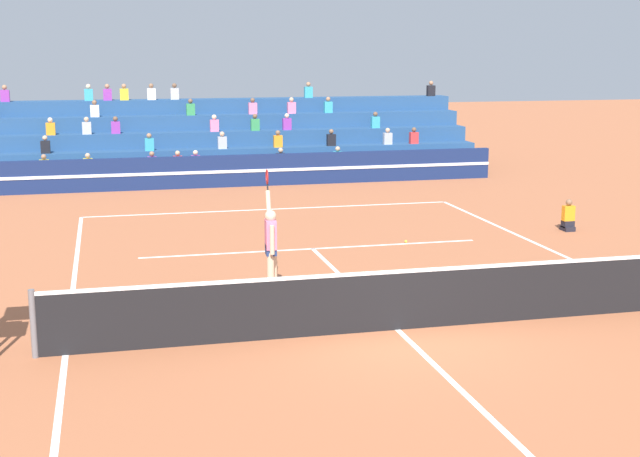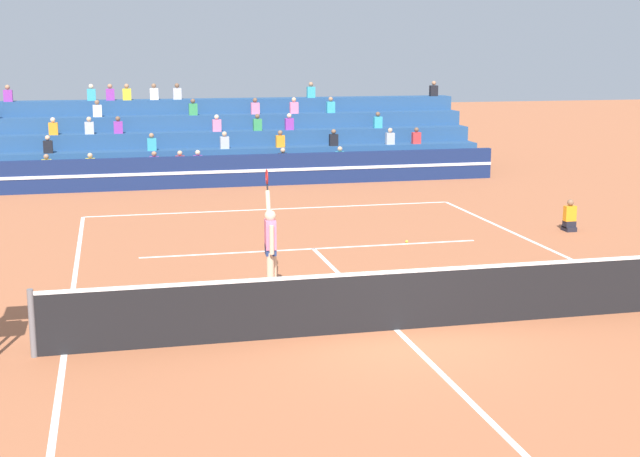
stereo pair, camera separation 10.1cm
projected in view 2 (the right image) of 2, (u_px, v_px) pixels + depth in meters
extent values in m
plane|color=#AD603D|center=(396.00, 330.00, 15.27)|extent=(120.00, 120.00, 0.00)
cube|color=white|center=(273.00, 209.00, 26.62)|extent=(11.00, 0.10, 0.01)
cube|color=white|center=(64.00, 355.00, 14.04)|extent=(0.10, 23.80, 0.01)
cube|color=white|center=(313.00, 249.00, 21.40)|extent=(8.25, 0.10, 0.01)
cube|color=white|center=(396.00, 330.00, 15.27)|extent=(0.10, 12.85, 0.01)
cylinder|color=slate|center=(32.00, 323.00, 13.83)|extent=(0.10, 0.10, 1.10)
cube|color=black|center=(397.00, 302.00, 15.17)|extent=(11.90, 0.02, 1.00)
cube|color=white|center=(397.00, 272.00, 15.07)|extent=(11.90, 0.04, 0.06)
cube|color=navy|center=(249.00, 170.00, 30.94)|extent=(18.00, 0.24, 1.10)
cube|color=white|center=(249.00, 171.00, 30.82)|extent=(18.00, 0.02, 0.10)
cube|color=navy|center=(244.00, 173.00, 32.21)|extent=(18.49, 0.95, 0.55)
cube|color=purple|center=(198.00, 162.00, 31.58)|extent=(0.32, 0.22, 0.44)
sphere|color=beige|center=(198.00, 153.00, 31.52)|extent=(0.18, 0.18, 0.18)
cube|color=yellow|center=(47.00, 166.00, 30.42)|extent=(0.32, 0.22, 0.44)
sphere|color=#9E7051|center=(46.00, 157.00, 30.36)|extent=(0.18, 0.18, 0.18)
cube|color=black|center=(283.00, 159.00, 32.27)|extent=(0.32, 0.22, 0.44)
sphere|color=tan|center=(283.00, 150.00, 32.21)|extent=(0.18, 0.18, 0.18)
cube|color=teal|center=(340.00, 158.00, 32.75)|extent=(0.32, 0.22, 0.44)
sphere|color=tan|center=(340.00, 149.00, 32.69)|extent=(0.18, 0.18, 0.18)
cube|color=yellow|center=(90.00, 165.00, 30.75)|extent=(0.32, 0.22, 0.44)
sphere|color=tan|center=(90.00, 155.00, 30.69)|extent=(0.18, 0.18, 0.18)
cube|color=red|center=(180.00, 162.00, 31.44)|extent=(0.32, 0.22, 0.44)
sphere|color=tan|center=(180.00, 153.00, 31.38)|extent=(0.18, 0.18, 0.18)
cube|color=purple|center=(154.00, 163.00, 31.24)|extent=(0.32, 0.22, 0.44)
sphere|color=#9E7051|center=(154.00, 154.00, 31.17)|extent=(0.18, 0.18, 0.18)
cube|color=navy|center=(240.00, 162.00, 33.06)|extent=(18.49, 0.95, 1.10)
cube|color=#B2B2B7|center=(225.00, 143.00, 32.62)|extent=(0.32, 0.22, 0.44)
sphere|color=tan|center=(224.00, 134.00, 32.56)|extent=(0.18, 0.18, 0.18)
cube|color=black|center=(334.00, 140.00, 33.55)|extent=(0.32, 0.22, 0.44)
sphere|color=brown|center=(334.00, 132.00, 33.48)|extent=(0.18, 0.18, 0.18)
cube|color=teal|center=(152.00, 144.00, 32.03)|extent=(0.32, 0.22, 0.44)
sphere|color=#9E7051|center=(151.00, 136.00, 31.96)|extent=(0.18, 0.18, 0.18)
cube|color=red|center=(416.00, 138.00, 34.28)|extent=(0.32, 0.22, 0.44)
sphere|color=brown|center=(416.00, 130.00, 34.22)|extent=(0.18, 0.18, 0.18)
cube|color=#B2B2B7|center=(390.00, 139.00, 34.05)|extent=(0.32, 0.22, 0.44)
sphere|color=tan|center=(390.00, 130.00, 33.98)|extent=(0.18, 0.18, 0.18)
cube|color=orange|center=(280.00, 141.00, 33.09)|extent=(0.32, 0.22, 0.44)
sphere|color=brown|center=(280.00, 133.00, 33.02)|extent=(0.18, 0.18, 0.18)
cube|color=black|center=(48.00, 147.00, 31.22)|extent=(0.32, 0.22, 0.44)
sphere|color=tan|center=(48.00, 138.00, 31.16)|extent=(0.18, 0.18, 0.18)
cube|color=navy|center=(236.00, 152.00, 33.91)|extent=(18.49, 0.95, 1.65)
cube|color=purple|center=(118.00, 127.00, 32.57)|extent=(0.32, 0.22, 0.44)
sphere|color=brown|center=(118.00, 119.00, 32.50)|extent=(0.18, 0.18, 0.18)
cube|color=#338C4C|center=(257.00, 125.00, 33.73)|extent=(0.32, 0.22, 0.44)
sphere|color=brown|center=(257.00, 116.00, 33.66)|extent=(0.18, 0.18, 0.18)
cube|color=purple|center=(289.00, 124.00, 34.00)|extent=(0.32, 0.22, 0.44)
sphere|color=beige|center=(289.00, 116.00, 33.94)|extent=(0.18, 0.18, 0.18)
cube|color=teal|center=(378.00, 122.00, 34.79)|extent=(0.32, 0.22, 0.44)
sphere|color=brown|center=(378.00, 114.00, 34.73)|extent=(0.18, 0.18, 0.18)
cube|color=orange|center=(53.00, 129.00, 32.05)|extent=(0.32, 0.22, 0.44)
sphere|color=beige|center=(53.00, 120.00, 31.99)|extent=(0.18, 0.18, 0.18)
cube|color=pink|center=(217.00, 126.00, 33.38)|extent=(0.32, 0.22, 0.44)
sphere|color=beige|center=(217.00, 117.00, 33.31)|extent=(0.18, 0.18, 0.18)
cube|color=#B2B2B7|center=(89.00, 128.00, 32.34)|extent=(0.32, 0.22, 0.44)
sphere|color=tan|center=(89.00, 119.00, 32.27)|extent=(0.18, 0.18, 0.18)
cube|color=navy|center=(232.00, 142.00, 34.77)|extent=(18.49, 0.95, 2.20)
cube|color=pink|center=(255.00, 108.00, 34.54)|extent=(0.32, 0.22, 0.44)
sphere|color=brown|center=(255.00, 100.00, 34.47)|extent=(0.18, 0.18, 0.18)
cube|color=#338C4C|center=(193.00, 109.00, 34.00)|extent=(0.32, 0.22, 0.44)
sphere|color=brown|center=(193.00, 101.00, 33.94)|extent=(0.18, 0.18, 0.18)
cube|color=silver|center=(97.00, 111.00, 33.20)|extent=(0.32, 0.22, 0.44)
sphere|color=brown|center=(97.00, 102.00, 33.14)|extent=(0.18, 0.18, 0.18)
cube|color=pink|center=(294.00, 108.00, 34.88)|extent=(0.32, 0.22, 0.44)
sphere|color=tan|center=(294.00, 100.00, 34.82)|extent=(0.18, 0.18, 0.18)
cube|color=teal|center=(331.00, 107.00, 35.22)|extent=(0.32, 0.22, 0.44)
sphere|color=#9E7051|center=(331.00, 99.00, 35.15)|extent=(0.18, 0.18, 0.18)
cube|color=navy|center=(229.00, 133.00, 35.62)|extent=(18.49, 0.95, 2.75)
cube|color=purple|center=(110.00, 95.00, 34.11)|extent=(0.32, 0.22, 0.44)
sphere|color=#9E7051|center=(110.00, 86.00, 34.04)|extent=(0.18, 0.18, 0.18)
cube|color=teal|center=(91.00, 95.00, 33.95)|extent=(0.32, 0.22, 0.44)
sphere|color=beige|center=(91.00, 86.00, 33.89)|extent=(0.18, 0.18, 0.18)
cube|color=silver|center=(154.00, 94.00, 34.48)|extent=(0.32, 0.22, 0.44)
sphere|color=brown|center=(154.00, 86.00, 34.42)|extent=(0.18, 0.18, 0.18)
cube|color=purple|center=(8.00, 96.00, 33.27)|extent=(0.32, 0.22, 0.44)
sphere|color=#9E7051|center=(7.00, 87.00, 33.21)|extent=(0.18, 0.18, 0.18)
cube|color=teal|center=(311.00, 92.00, 35.88)|extent=(0.32, 0.22, 0.44)
sphere|color=#9E7051|center=(311.00, 84.00, 35.82)|extent=(0.18, 0.18, 0.18)
cube|color=#B2B2B7|center=(177.00, 94.00, 34.68)|extent=(0.32, 0.22, 0.44)
sphere|color=brown|center=(177.00, 86.00, 34.62)|extent=(0.18, 0.18, 0.18)
cube|color=yellow|center=(127.00, 94.00, 34.25)|extent=(0.32, 0.22, 0.44)
sphere|color=#9E7051|center=(127.00, 86.00, 34.18)|extent=(0.18, 0.18, 0.18)
cube|color=black|center=(434.00, 91.00, 37.06)|extent=(0.32, 0.22, 0.44)
sphere|color=#9E7051|center=(434.00, 83.00, 36.99)|extent=(0.18, 0.18, 0.18)
cube|color=black|center=(569.00, 229.00, 23.47)|extent=(0.28, 0.36, 0.12)
cube|color=black|center=(569.00, 224.00, 23.45)|extent=(0.28, 0.24, 0.18)
cube|color=orange|center=(570.00, 213.00, 23.39)|extent=(0.30, 0.18, 0.40)
sphere|color=brown|center=(570.00, 203.00, 23.33)|extent=(0.17, 0.17, 0.17)
cylinder|color=beige|center=(270.00, 275.00, 17.12)|extent=(0.14, 0.14, 0.90)
cylinder|color=beige|center=(273.00, 272.00, 17.35)|extent=(0.14, 0.14, 0.90)
cube|color=navy|center=(271.00, 249.00, 17.13)|extent=(0.22, 0.33, 0.20)
cube|color=pink|center=(270.00, 234.00, 17.07)|extent=(0.23, 0.37, 0.56)
sphere|color=beige|center=(270.00, 216.00, 16.99)|extent=(0.22, 0.22, 0.22)
cube|color=white|center=(269.00, 296.00, 17.20)|extent=(0.27, 0.14, 0.09)
cube|color=white|center=(271.00, 293.00, 17.42)|extent=(0.27, 0.14, 0.09)
cylinder|color=beige|center=(272.00, 240.00, 16.85)|extent=(0.09, 0.09, 0.56)
cylinder|color=beige|center=(268.00, 206.00, 17.30)|extent=(0.11, 0.33, 0.59)
cylinder|color=black|center=(267.00, 186.00, 17.38)|extent=(0.04, 0.12, 0.21)
torus|color=#B21E1E|center=(267.00, 177.00, 17.41)|extent=(0.06, 0.41, 0.40)
sphere|color=#C6DB33|center=(407.00, 242.00, 22.05)|extent=(0.07, 0.07, 0.07)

